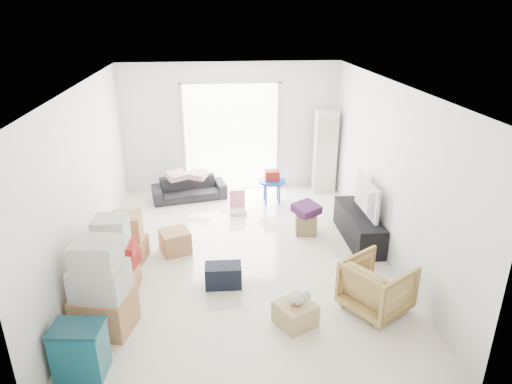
{
  "coord_description": "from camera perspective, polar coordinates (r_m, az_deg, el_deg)",
  "views": [
    {
      "loc": [
        -0.43,
        -6.35,
        3.68
      ],
      "look_at": [
        0.24,
        0.2,
        1.02
      ],
      "focal_mm": 32.0,
      "sensor_mm": 36.0,
      "label": 1
    }
  ],
  "objects": [
    {
      "name": "loose_box",
      "position": [
        7.52,
        -10.08,
        -6.1
      ],
      "size": [
        0.56,
        0.56,
        0.36
      ],
      "primitive_type": "cube",
      "rotation": [
        0.0,
        0.0,
        0.35
      ],
      "color": "#B07D4F",
      "rests_on": "room_shell"
    },
    {
      "name": "pillow_right",
      "position": [
        9.36,
        -7.32,
        2.86
      ],
      "size": [
        0.42,
        0.39,
        0.11
      ],
      "primitive_type": "cube",
      "rotation": [
        0.0,
        0.0,
        -0.48
      ],
      "color": "#CB949D",
      "rests_on": "sofa"
    },
    {
      "name": "ac_tower",
      "position": [
        9.72,
        8.62,
        4.98
      ],
      "size": [
        0.45,
        0.3,
        1.75
      ],
      "primitive_type": "cube",
      "color": "silver",
      "rests_on": "room_shell"
    },
    {
      "name": "duffel_bag",
      "position": [
        6.58,
        -4.1,
        -10.36
      ],
      "size": [
        0.52,
        0.32,
        0.33
      ],
      "primitive_type": "cube",
      "rotation": [
        0.0,
        0.0,
        -0.03
      ],
      "color": "black",
      "rests_on": "room_shell"
    },
    {
      "name": "blanket",
      "position": [
        7.94,
        6.31,
        -2.31
      ],
      "size": [
        0.53,
        0.53,
        0.14
      ],
      "primitive_type": "cube",
      "rotation": [
        0.0,
        0.0,
        0.49
      ],
      "color": "#4E2051",
      "rests_on": "ottoman"
    },
    {
      "name": "television",
      "position": [
        7.79,
        12.87,
        -2.12
      ],
      "size": [
        0.6,
        1.01,
        0.13
      ],
      "primitive_type": "imported",
      "rotation": [
        0.0,
        0.0,
        1.59
      ],
      "color": "black",
      "rests_on": "tv_console"
    },
    {
      "name": "room_shell",
      "position": [
        6.78,
        -1.83,
        1.88
      ],
      "size": [
        4.98,
        6.48,
        3.18
      ],
      "color": "silver",
      "rests_on": "ground"
    },
    {
      "name": "pillow_left",
      "position": [
        9.36,
        -9.95,
        2.76
      ],
      "size": [
        0.5,
        0.47,
        0.13
      ],
      "primitive_type": "cube",
      "rotation": [
        0.0,
        0.0,
        0.52
      ],
      "color": "#CB949D",
      "rests_on": "sofa"
    },
    {
      "name": "wood_crate",
      "position": [
        5.9,
        4.94,
        -14.91
      ],
      "size": [
        0.59,
        0.59,
        0.29
      ],
      "primitive_type": "cube",
      "rotation": [
        0.0,
        0.0,
        0.5
      ],
      "color": "tan",
      "rests_on": "room_shell"
    },
    {
      "name": "toy_walker",
      "position": [
        8.82,
        -2.32,
        -1.83
      ],
      "size": [
        0.33,
        0.3,
        0.43
      ],
      "rotation": [
        0.0,
        0.0,
        0.05
      ],
      "color": "silver",
      "rests_on": "room_shell"
    },
    {
      "name": "box_stack_c",
      "position": [
        7.37,
        -15.72,
        -5.56
      ],
      "size": [
        0.59,
        0.53,
        0.77
      ],
      "rotation": [
        0.0,
        0.0,
        -0.12
      ],
      "color": "#B07D4F",
      "rests_on": "room_shell"
    },
    {
      "name": "armchair",
      "position": [
        6.19,
        14.92,
        -11.02
      ],
      "size": [
        0.99,
        1.0,
        0.77
      ],
      "primitive_type": "imported",
      "rotation": [
        0.0,
        0.0,
        2.14
      ],
      "color": "tan",
      "rests_on": "room_shell"
    },
    {
      "name": "kids_table",
      "position": [
        9.16,
        2.02,
        1.57
      ],
      "size": [
        0.55,
        0.55,
        0.67
      ],
      "rotation": [
        0.0,
        0.0,
        -0.36
      ],
      "color": "#0F35AA",
      "rests_on": "room_shell"
    },
    {
      "name": "ottoman",
      "position": [
        8.05,
        6.24,
        -3.92
      ],
      "size": [
        0.4,
        0.4,
        0.36
      ],
      "primitive_type": "cube",
      "rotation": [
        0.0,
        0.0,
        -0.13
      ],
      "color": "olive",
      "rests_on": "room_shell"
    },
    {
      "name": "sliding_door",
      "position": [
        9.65,
        -3.12,
        7.34
      ],
      "size": [
        2.1,
        0.04,
        2.33
      ],
      "color": "white",
      "rests_on": "room_shell"
    },
    {
      "name": "box_stack_b",
      "position": [
        6.57,
        -17.25,
        -8.15
      ],
      "size": [
        0.69,
        0.58,
        1.13
      ],
      "rotation": [
        0.0,
        0.0,
        -0.15
      ],
      "color": "#B07D4F",
      "rests_on": "room_shell"
    },
    {
      "name": "box_stack_a",
      "position": [
        5.87,
        -18.72,
        -11.61
      ],
      "size": [
        0.78,
        0.71,
        1.21
      ],
      "rotation": [
        0.0,
        0.0,
        -0.2
      ],
      "color": "#B07D4F",
      "rests_on": "room_shell"
    },
    {
      "name": "plush_bunny",
      "position": [
        5.79,
        5.34,
        -13.14
      ],
      "size": [
        0.31,
        0.18,
        0.15
      ],
      "rotation": [
        0.0,
        0.0,
        0.46
      ],
      "color": "#B2ADA8",
      "rests_on": "wood_crate"
    },
    {
      "name": "sofa",
      "position": [
        9.49,
        -8.36,
        0.83
      ],
      "size": [
        1.55,
        0.72,
        0.58
      ],
      "primitive_type": "imported",
      "rotation": [
        0.0,
        0.0,
        0.2
      ],
      "color": "#232327",
      "rests_on": "room_shell"
    },
    {
      "name": "storage_bins",
      "position": [
        5.45,
        -21.14,
        -17.97
      ],
      "size": [
        0.58,
        0.44,
        0.62
      ],
      "rotation": [
        0.0,
        0.0,
        -0.12
      ],
      "color": "#104E5C",
      "rests_on": "room_shell"
    },
    {
      "name": "tv_console",
      "position": [
        7.92,
        12.68,
        -4.21
      ],
      "size": [
        0.45,
        1.51,
        0.5
      ],
      "primitive_type": "cube",
      "color": "black",
      "rests_on": "room_shell"
    }
  ]
}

